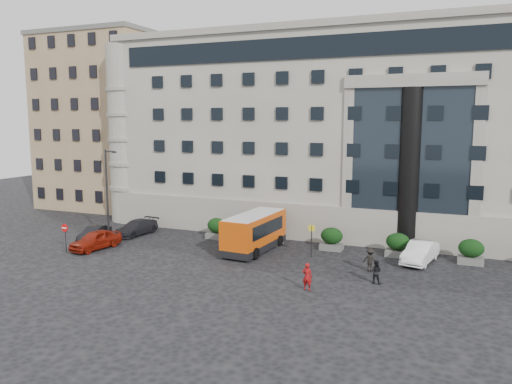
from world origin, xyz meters
TOP-DOWN VIEW (x-y plane):
  - ground at (0.00, 0.00)m, footprint 120.00×120.00m
  - civic_building at (6.00, 22.00)m, footprint 44.00×24.00m
  - entrance_column at (12.00, 10.30)m, footprint 1.80×1.80m
  - apartment_near at (-24.00, 20.00)m, footprint 14.00×14.00m
  - apartment_far at (-27.00, 38.00)m, footprint 13.00×13.00m
  - hedge_a at (-4.00, 7.80)m, footprint 1.80×1.26m
  - hedge_b at (1.20, 7.80)m, footprint 1.80×1.26m
  - hedge_c at (6.40, 7.80)m, footprint 1.80×1.26m
  - hedge_d at (11.60, 7.80)m, footprint 1.80×1.26m
  - hedge_e at (16.80, 7.80)m, footprint 1.80×1.26m
  - street_lamp at (-11.94, 3.00)m, footprint 1.16×0.18m
  - bus_stop_sign at (5.50, 5.00)m, footprint 0.50×0.08m
  - no_entry_sign at (-13.00, -1.04)m, footprint 0.64×0.16m
  - minibus at (0.69, 5.20)m, footprint 3.09×7.32m
  - red_truck at (-13.56, 16.98)m, footprint 2.94×5.66m
  - parked_car_a at (-11.50, 0.72)m, footprint 2.51×4.73m
  - parked_car_b at (-13.65, 3.11)m, footprint 1.89×3.95m
  - parked_car_c at (-11.50, 6.24)m, footprint 2.40×4.85m
  - parked_car_d at (-17.00, 13.87)m, footprint 2.79×5.65m
  - white_taxi at (13.33, 6.71)m, footprint 2.56×4.98m
  - pedestrian_a at (7.33, -2.28)m, footprint 0.66×0.46m
  - pedestrian_b at (11.05, 0.64)m, footprint 0.79×0.64m
  - pedestrian_c at (10.28, 3.11)m, footprint 1.15×0.78m

SIDE VIEW (x-z plane):
  - ground at x=0.00m, z-range 0.00..0.00m
  - parked_car_b at x=-13.65m, z-range 0.00..1.25m
  - parked_car_c at x=-11.50m, z-range 0.00..1.36m
  - parked_car_a at x=-11.50m, z-range 0.00..1.53m
  - parked_car_d at x=-17.00m, z-range 0.00..1.54m
  - pedestrian_b at x=11.05m, z-range 0.00..1.56m
  - white_taxi at x=13.33m, z-range 0.00..1.56m
  - pedestrian_c at x=10.28m, z-range 0.00..1.64m
  - pedestrian_a at x=7.33m, z-range 0.00..1.74m
  - hedge_a at x=-4.00m, z-range 0.01..1.85m
  - hedge_b at x=1.20m, z-range 0.01..1.85m
  - hedge_c at x=6.40m, z-range 0.01..1.85m
  - hedge_d at x=11.60m, z-range 0.01..1.85m
  - hedge_e at x=16.80m, z-range 0.01..1.85m
  - red_truck at x=-13.56m, z-range 0.03..2.99m
  - minibus at x=0.69m, z-range 0.15..3.15m
  - no_entry_sign at x=-13.00m, z-range 0.49..2.81m
  - bus_stop_sign at x=5.50m, z-range 0.47..2.99m
  - street_lamp at x=-11.94m, z-range 0.37..8.37m
  - entrance_column at x=12.00m, z-range 0.00..13.00m
  - civic_building at x=6.00m, z-range 0.00..18.00m
  - apartment_near at x=-24.00m, z-range 0.00..20.00m
  - apartment_far at x=-27.00m, z-range 0.00..22.00m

